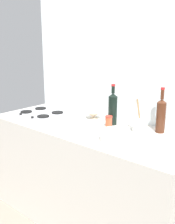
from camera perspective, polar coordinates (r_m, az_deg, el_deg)
name	(u,v)px	position (r m, az deg, el deg)	size (l,w,h in m)	color
ground_plane	(88,219)	(2.66, 0.00, -21.79)	(6.00, 6.00, 0.00)	gray
counter_block	(88,175)	(2.42, 0.00, -13.19)	(1.80, 0.70, 0.90)	beige
backsplash_panel	(115,88)	(2.47, 5.78, 5.18)	(1.90, 0.06, 2.35)	silver
stovetop_hob	(42,114)	(2.60, -9.70, -0.34)	(0.50, 0.39, 0.04)	#B2B2B7
plate_stack	(114,136)	(1.91, 5.67, -5.02)	(0.21, 0.21, 0.08)	white
wine_bottle_leftmost	(113,108)	(2.26, 5.39, 0.82)	(0.07, 0.07, 0.34)	black
wine_bottle_mid_left	(161,115)	(2.12, 15.35, -0.61)	(0.07, 0.07, 0.35)	#472314
mixing_bowl	(94,115)	(2.44, 1.30, -0.61)	(0.14, 0.14, 0.06)	beige
butter_dish	(92,127)	(2.11, 0.86, -3.31)	(0.15, 0.10, 0.05)	silver
utensil_crock	(139,124)	(2.10, 10.82, -2.61)	(0.09, 0.09, 0.27)	silver
condiment_jar_front	(109,121)	(2.20, 4.55, -2.01)	(0.06, 0.06, 0.09)	#C64C2D
cutting_board	(67,124)	(2.26, -4.43, -2.58)	(0.25, 0.20, 0.02)	silver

